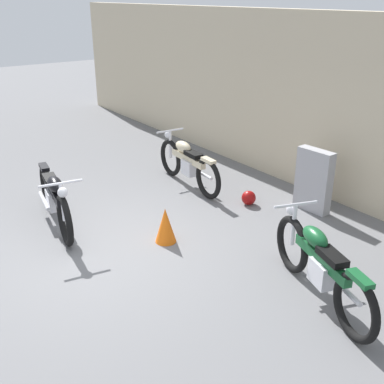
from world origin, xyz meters
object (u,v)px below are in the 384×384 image
Objects in this scene: traffic_cone at (165,225)px; motorcycle_cream at (188,163)px; helmet at (249,198)px; motorcycle_black at (54,198)px; stone_marker at (314,180)px; motorcycle_green at (320,265)px.

traffic_cone is 2.29m from motorcycle_cream.
helmet is 3.32m from motorcycle_black.
motorcycle_cream is (-1.37, -0.35, 0.34)m from helmet.
motorcycle_green is (1.78, -1.95, -0.07)m from stone_marker.
helmet is 0.12× the size of motorcycle_black.
motorcycle_cream is 2.71m from motorcycle_black.
motorcycle_black reaches higher than motorcycle_green.
stone_marker is 2.73m from traffic_cone.
motorcycle_black is (-3.81, -1.84, 0.01)m from motorcycle_green.
motorcycle_black is (-2.03, -3.79, -0.06)m from stone_marker.
stone_marker reaches higher than traffic_cone.
stone_marker is 4.30m from motorcycle_black.
stone_marker reaches higher than motorcycle_cream.
traffic_cone is 1.89m from motorcycle_black.
helmet is at bearing 77.78° from motorcycle_black.
motorcycle_cream is (-1.64, 1.58, 0.19)m from traffic_cone.
helmet is 1.96m from traffic_cone.
traffic_cone is 0.26× the size of motorcycle_cream.
motorcycle_black is at bearing -143.24° from traffic_cone.
helmet is 2.87m from motorcycle_green.
motorcycle_green is at bearing -25.25° from helmet.
motorcycle_black is at bearing 45.14° from motorcycle_green.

